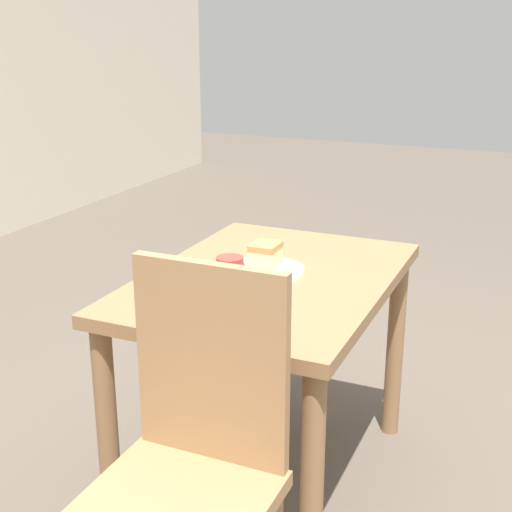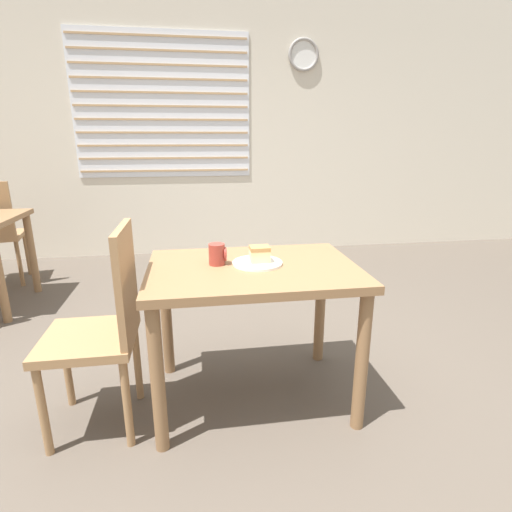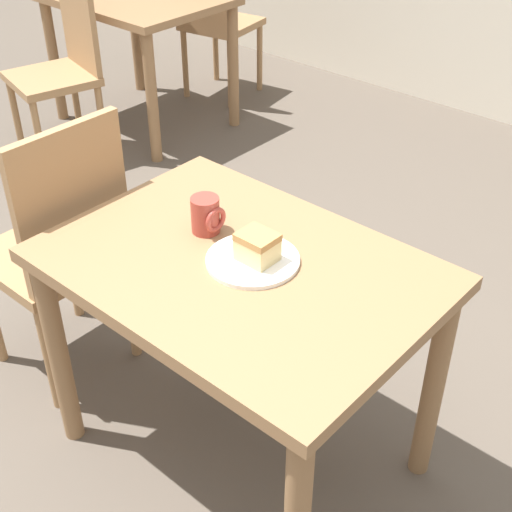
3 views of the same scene
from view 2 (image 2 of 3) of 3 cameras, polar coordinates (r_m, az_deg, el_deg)
The scene contains 7 objects.
ground_plane at distance 2.10m, azimuth -2.52°, elevation -22.00°, with size 14.00×14.00×0.00m, color brown.
wall_back at distance 4.67m, azimuth -7.20°, elevation 17.64°, with size 10.00×0.10×2.80m.
dining_table_near at distance 1.94m, azimuth -0.42°, elevation -4.58°, with size 1.00×0.71×0.72m.
chair_near_window at distance 1.92m, azimuth -20.88°, elevation -9.10°, with size 0.40×0.40×0.95m.
plate at distance 1.93m, azimuth 0.20°, elevation -1.00°, with size 0.24×0.24×0.01m.
cake_slice at distance 1.92m, azimuth 0.53°, elevation 0.31°, with size 0.10×0.08×0.08m.
coffee_mug at distance 1.92m, azimuth -5.50°, elevation 0.26°, with size 0.08×0.08×0.10m.
Camera 2 is at (-0.17, -1.64, 1.31)m, focal length 28.00 mm.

